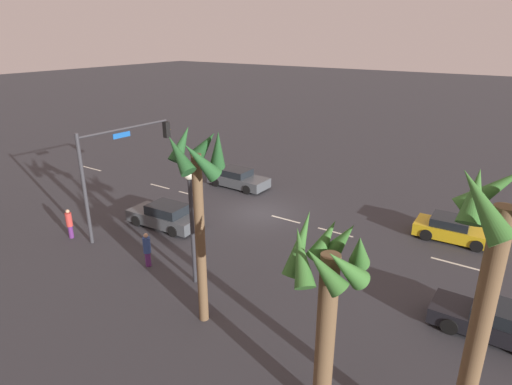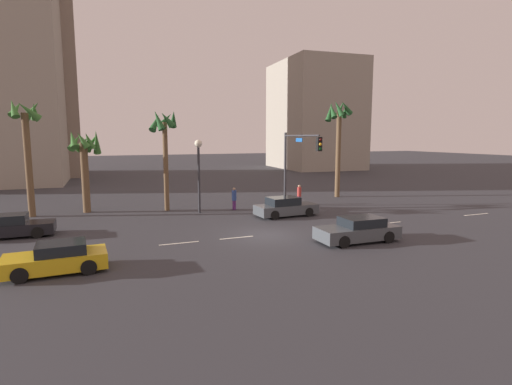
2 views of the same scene
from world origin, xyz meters
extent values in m
plane|color=#333338|center=(0.00, 0.00, 0.00)|extent=(220.00, 220.00, 0.00)
cube|color=silver|center=(-11.56, 0.00, 0.01)|extent=(2.53, 0.14, 0.01)
cube|color=silver|center=(-5.07, 0.00, 0.01)|extent=(2.14, 0.14, 0.01)
cube|color=silver|center=(-1.81, 0.00, 0.01)|extent=(1.98, 0.14, 0.01)
cube|color=silver|center=(5.94, 0.00, 0.01)|extent=(2.05, 0.14, 0.01)
cube|color=silver|center=(8.90, 0.00, 0.01)|extent=(1.90, 0.14, 0.01)
cube|color=silver|center=(16.84, 0.00, 0.01)|extent=(2.35, 0.14, 0.01)
cube|color=black|center=(-13.63, 4.92, 0.48)|extent=(4.45, 1.75, 0.64)
cube|color=black|center=(-13.89, 4.92, 1.06)|extent=(2.14, 1.53, 0.52)
cylinder|color=black|center=(-12.25, 5.71, 0.32)|extent=(0.64, 0.22, 0.64)
cylinder|color=black|center=(-12.26, 4.10, 0.32)|extent=(0.64, 0.22, 0.64)
cube|color=#474C51|center=(3.61, 4.73, 0.50)|extent=(4.55, 2.05, 0.67)
cube|color=black|center=(3.35, 4.72, 1.11)|extent=(2.22, 1.71, 0.54)
cylinder|color=black|center=(4.95, 5.66, 0.32)|extent=(0.65, 0.25, 0.64)
cylinder|color=black|center=(5.04, 3.95, 0.32)|extent=(0.65, 0.25, 0.64)
cylinder|color=black|center=(2.19, 5.51, 0.32)|extent=(0.65, 0.25, 0.64)
cylinder|color=black|center=(2.28, 3.80, 0.32)|extent=(0.65, 0.25, 0.64)
cube|color=gold|center=(-10.79, -2.77, 0.49)|extent=(4.09, 1.97, 0.65)
cube|color=black|center=(-10.55, -2.76, 1.04)|extent=(1.99, 1.67, 0.46)
cylinder|color=black|center=(-12.00, -3.67, 0.32)|extent=(0.65, 0.24, 0.64)
cylinder|color=black|center=(-12.07, -1.96, 0.32)|extent=(0.65, 0.24, 0.64)
cylinder|color=black|center=(-9.51, -3.57, 0.32)|extent=(0.65, 0.24, 0.64)
cylinder|color=black|center=(-9.57, -1.86, 0.32)|extent=(0.65, 0.24, 0.64)
cube|color=#474C51|center=(4.04, -3.18, 0.50)|extent=(4.55, 1.90, 0.68)
cube|color=black|center=(4.31, -3.19, 1.08)|extent=(2.19, 1.65, 0.49)
cylinder|color=black|center=(2.63, -4.03, 0.32)|extent=(0.64, 0.23, 0.64)
cylinder|color=black|center=(2.65, -2.29, 0.32)|extent=(0.64, 0.23, 0.64)
cylinder|color=black|center=(5.43, -4.07, 0.32)|extent=(0.64, 0.23, 0.64)
cylinder|color=black|center=(5.45, -2.33, 0.32)|extent=(0.64, 0.23, 0.64)
cylinder|color=#38383D|center=(5.33, 8.49, 3.00)|extent=(0.20, 0.20, 6.01)
cylinder|color=#38383D|center=(5.17, 5.59, 5.76)|extent=(0.43, 5.80, 0.12)
cube|color=black|center=(5.02, 2.69, 5.18)|extent=(0.34, 0.34, 0.95)
sphere|color=#360503|center=(5.01, 2.51, 5.48)|extent=(0.20, 0.20, 0.20)
sphere|color=orange|center=(5.01, 2.51, 5.18)|extent=(0.20, 0.20, 0.20)
sphere|color=black|center=(5.01, 2.51, 4.88)|extent=(0.20, 0.20, 0.20)
cube|color=#1959B2|center=(5.19, 5.88, 5.44)|extent=(0.10, 1.10, 0.28)
cylinder|color=#2D2D33|center=(-1.89, 8.32, 2.45)|extent=(0.18, 0.18, 4.90)
sphere|color=#F2EACC|center=(-1.89, 8.32, 5.18)|extent=(0.56, 0.56, 0.56)
cylinder|color=#59266B|center=(0.93, 8.52, 0.37)|extent=(0.32, 0.32, 0.73)
cylinder|color=#2D478C|center=(0.93, 8.52, 1.13)|extent=(0.43, 0.43, 0.80)
sphere|color=tan|center=(0.93, 8.52, 1.63)|extent=(0.22, 0.22, 0.22)
cylinder|color=#59266B|center=(6.78, 8.75, 0.35)|extent=(0.36, 0.36, 0.70)
cylinder|color=#BF3833|center=(6.78, 8.75, 1.09)|extent=(0.48, 0.48, 0.77)
sphere|color=tan|center=(6.78, 8.75, 1.58)|extent=(0.21, 0.21, 0.21)
cylinder|color=brown|center=(-4.00, 10.18, 3.38)|extent=(0.37, 0.37, 6.75)
cone|color=#235628|center=(-3.34, 10.15, 7.01)|extent=(0.63, 1.22, 1.43)
cone|color=#235628|center=(-3.88, 10.89, 6.90)|extent=(1.47, 0.79, 1.43)
cone|color=#235628|center=(-4.61, 10.66, 6.74)|extent=(1.32, 1.46, 1.53)
cone|color=#235628|center=(-4.54, 9.65, 6.89)|extent=(1.20, 1.19, 1.61)
cone|color=#235628|center=(-3.92, 9.58, 6.94)|extent=(1.28, 0.72, 1.30)
cylinder|color=brown|center=(-13.40, 11.24, 3.66)|extent=(0.47, 0.47, 7.32)
cone|color=#38702D|center=(-12.79, 11.27, 7.43)|extent=(0.62, 1.11, 1.33)
cone|color=#38702D|center=(-13.03, 11.94, 7.51)|extent=(1.58, 1.19, 1.54)
cone|color=#38702D|center=(-13.05, 10.51, 7.41)|extent=(1.69, 1.20, 1.46)
cylinder|color=brown|center=(-9.77, 11.58, 2.62)|extent=(0.55, 0.55, 5.25)
cone|color=#38702D|center=(-8.85, 11.52, 5.29)|extent=(0.64, 1.37, 1.90)
cone|color=#38702D|center=(-9.18, 12.10, 5.24)|extent=(1.40, 1.48, 1.55)
cone|color=#38702D|center=(-9.88, 12.22, 5.15)|extent=(1.38, 0.77, 1.33)
cone|color=#38702D|center=(-10.34, 11.97, 5.26)|extent=(1.24, 1.45, 1.37)
cone|color=#38702D|center=(-10.46, 11.38, 5.49)|extent=(0.90, 1.40, 1.48)
cone|color=#38702D|center=(-9.79, 10.96, 5.43)|extent=(1.13, 0.60, 1.35)
cone|color=#38702D|center=(-9.38, 11.12, 5.39)|extent=(1.14, 1.09, 1.34)
camera|label=1|loc=(-13.70, 20.93, 10.69)|focal=30.31mm
camera|label=2|loc=(-9.06, -21.12, 5.67)|focal=28.39mm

